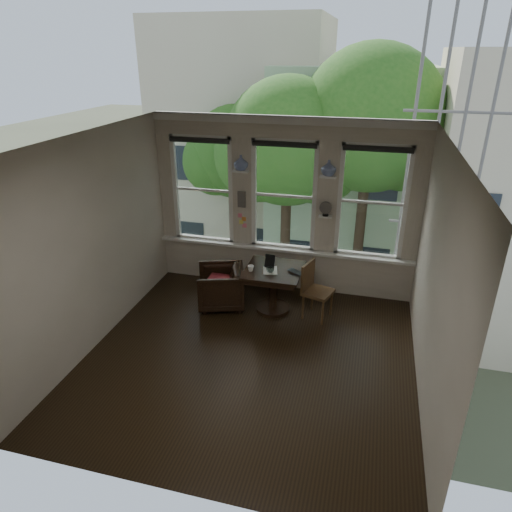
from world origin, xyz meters
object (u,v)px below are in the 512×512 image
(armchair_left, at_px, (221,287))
(mug, at_px, (251,268))
(table, at_px, (273,290))
(side_chair_right, at_px, (318,292))
(laptop, at_px, (295,273))

(armchair_left, xyz_separation_m, mug, (0.54, -0.08, 0.45))
(table, bearing_deg, side_chair_right, -2.79)
(laptop, bearing_deg, mug, -142.44)
(laptop, xyz_separation_m, mug, (-0.69, -0.07, 0.03))
(laptop, bearing_deg, side_chair_right, 39.83)
(table, relative_size, armchair_left, 1.18)
(armchair_left, distance_m, laptop, 1.30)
(table, relative_size, side_chair_right, 0.98)
(table, bearing_deg, mug, -155.07)
(side_chair_right, bearing_deg, table, 104.49)
(table, distance_m, side_chair_right, 0.74)
(table, relative_size, laptop, 2.94)
(mug, bearing_deg, side_chair_right, 6.41)
(armchair_left, bearing_deg, side_chair_right, 72.99)
(side_chair_right, height_order, mug, side_chair_right)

